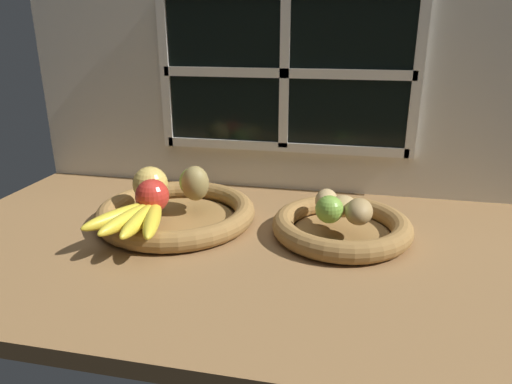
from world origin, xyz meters
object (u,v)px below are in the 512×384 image
at_px(banana_bunch_front, 137,217).
at_px(potato_large, 343,206).
at_px(apple_red_front, 152,196).
at_px(potato_small, 359,212).
at_px(apple_golden_left, 150,184).
at_px(fruit_bowl_left, 176,213).
at_px(lime_near, 329,209).
at_px(apple_green_back, 194,182).
at_px(fruit_bowl_right, 342,227).
at_px(pear_brown, 195,183).
at_px(potato_oblong, 326,200).

bearing_deg(banana_bunch_front, potato_large, 18.02).
bearing_deg(apple_red_front, potato_small, 3.39).
bearing_deg(potato_small, apple_golden_left, 175.36).
xyz_separation_m(fruit_bowl_left, lime_near, (0.34, -0.04, 0.05)).
distance_m(fruit_bowl_left, apple_red_front, 0.09).
relative_size(banana_bunch_front, lime_near, 3.44).
xyz_separation_m(apple_green_back, apple_red_front, (-0.05, -0.11, 0.00)).
height_order(fruit_bowl_left, apple_golden_left, apple_golden_left).
distance_m(apple_golden_left, banana_bunch_front, 0.14).
bearing_deg(fruit_bowl_right, fruit_bowl_left, 180.00).
height_order(apple_golden_left, potato_small, apple_golden_left).
distance_m(apple_golden_left, apple_red_front, 0.07).
distance_m(apple_golden_left, pear_brown, 0.10).
relative_size(fruit_bowl_left, pear_brown, 4.43).
xyz_separation_m(apple_red_front, lime_near, (0.37, 0.02, -0.01)).
height_order(fruit_bowl_left, pear_brown, pear_brown).
xyz_separation_m(apple_golden_left, apple_red_front, (0.03, -0.06, -0.00)).
bearing_deg(apple_red_front, potato_large, 8.26).
bearing_deg(apple_red_front, lime_near, 2.87).
relative_size(potato_oblong, lime_near, 1.35).
xyz_separation_m(potato_small, lime_near, (-0.06, -0.01, 0.00)).
distance_m(potato_small, potato_oblong, 0.09).
bearing_deg(potato_small, potato_oblong, 138.58).
distance_m(pear_brown, banana_bunch_front, 0.17).
distance_m(fruit_bowl_right, apple_green_back, 0.35).
bearing_deg(potato_large, potato_oblong, 142.13).
bearing_deg(apple_red_front, fruit_bowl_right, 8.26).
distance_m(pear_brown, potato_small, 0.37).
height_order(fruit_bowl_left, potato_large, potato_large).
bearing_deg(pear_brown, apple_golden_left, -166.97).
height_order(apple_golden_left, lime_near, apple_golden_left).
distance_m(banana_bunch_front, lime_near, 0.38).
bearing_deg(apple_green_back, potato_small, -13.30).
distance_m(apple_red_front, banana_bunch_front, 0.08).
relative_size(fruit_bowl_left, potato_oblong, 4.68).
bearing_deg(apple_green_back, pear_brown, -64.39).
distance_m(potato_large, lime_near, 0.05).
bearing_deg(potato_large, apple_golden_left, 179.30).
xyz_separation_m(apple_green_back, banana_bunch_front, (-0.05, -0.19, -0.02)).
distance_m(fruit_bowl_left, fruit_bowl_right, 0.37).
relative_size(fruit_bowl_left, apple_red_front, 4.98).
distance_m(potato_small, lime_near, 0.06).
bearing_deg(potato_large, apple_red_front, -171.74).
relative_size(apple_green_back, potato_small, 0.92).
distance_m(apple_golden_left, potato_oblong, 0.39).
relative_size(apple_green_back, apple_red_front, 0.95).
xyz_separation_m(potato_large, lime_near, (-0.03, -0.04, 0.01)).
bearing_deg(lime_near, apple_red_front, -177.13).
distance_m(apple_green_back, apple_red_front, 0.13).
bearing_deg(potato_small, apple_red_front, -176.61).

